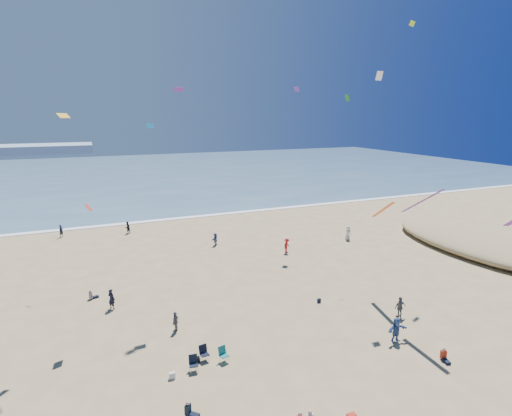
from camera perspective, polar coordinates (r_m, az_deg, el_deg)
name	(u,v)px	position (r m, az deg, el deg)	size (l,w,h in m)	color
ocean	(119,175)	(108.92, -19.04, 4.53)	(220.00, 100.00, 0.06)	#476B84
surf_line	(145,222)	(59.99, -15.60, -1.90)	(220.00, 1.20, 0.08)	white
standing_flyers	(264,296)	(33.22, 1.17, -12.41)	(36.32, 50.51, 1.88)	silver
seated_group	(254,368)	(25.73, -0.31, -21.87)	(21.46, 20.23, 0.84)	white
chair_cluster	(208,357)	(26.63, -6.93, -20.43)	(2.70, 1.47, 1.00)	black
white_tote	(172,376)	(26.00, -11.90, -22.37)	(0.35, 0.20, 0.40)	silver
black_backpack	(197,360)	(27.06, -8.39, -20.66)	(0.30, 0.22, 0.38)	black
navy_bag	(319,301)	(34.33, 8.99, -12.93)	(0.28, 0.18, 0.34)	black
kites_aloft	(307,123)	(30.50, 7.29, 11.98)	(42.89, 35.13, 27.68)	#1A991B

